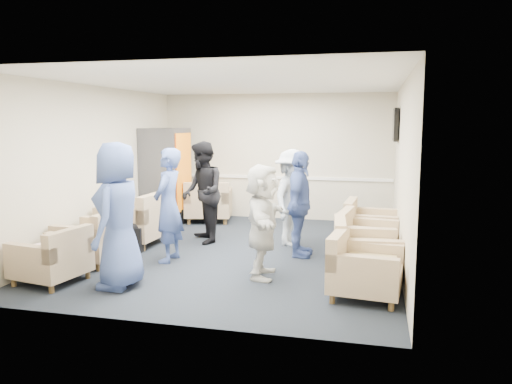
% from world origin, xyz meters
% --- Properties ---
extents(floor, '(6.00, 6.00, 0.00)m').
position_xyz_m(floor, '(0.00, 0.00, 0.00)').
color(floor, black).
rests_on(floor, ground).
extents(ceiling, '(6.00, 6.00, 0.00)m').
position_xyz_m(ceiling, '(0.00, 0.00, 2.70)').
color(ceiling, silver).
rests_on(ceiling, back_wall).
extents(back_wall, '(5.00, 0.02, 2.70)m').
position_xyz_m(back_wall, '(0.00, 3.00, 1.35)').
color(back_wall, beige).
rests_on(back_wall, floor).
extents(front_wall, '(5.00, 0.02, 2.70)m').
position_xyz_m(front_wall, '(0.00, -3.00, 1.35)').
color(front_wall, beige).
rests_on(front_wall, floor).
extents(left_wall, '(0.02, 6.00, 2.70)m').
position_xyz_m(left_wall, '(-2.50, 0.00, 1.35)').
color(left_wall, beige).
rests_on(left_wall, floor).
extents(right_wall, '(0.02, 6.00, 2.70)m').
position_xyz_m(right_wall, '(2.50, 0.00, 1.35)').
color(right_wall, beige).
rests_on(right_wall, floor).
extents(chair_rail, '(4.98, 0.04, 0.06)m').
position_xyz_m(chair_rail, '(0.00, 2.98, 0.90)').
color(chair_rail, white).
rests_on(chair_rail, back_wall).
extents(tv, '(0.10, 1.00, 0.58)m').
position_xyz_m(tv, '(2.44, 1.80, 2.05)').
color(tv, black).
rests_on(tv, right_wall).
extents(armchair_left_near, '(0.91, 0.91, 0.63)m').
position_xyz_m(armchair_left_near, '(-1.94, -2.08, 0.31)').
color(armchair_left_near, tan).
rests_on(armchair_left_near, floor).
extents(armchair_left_mid, '(0.91, 0.91, 0.68)m').
position_xyz_m(armchair_left_mid, '(-1.92, -1.11, 0.34)').
color(armchair_left_mid, tan).
rests_on(armchair_left_mid, floor).
extents(armchair_left_far, '(0.99, 0.99, 0.76)m').
position_xyz_m(armchair_left_far, '(-1.85, 0.08, 0.38)').
color(armchair_left_far, tan).
rests_on(armchair_left_far, floor).
extents(armchair_right_near, '(0.91, 0.91, 0.66)m').
position_xyz_m(armchair_right_near, '(1.99, -1.68, 0.33)').
color(armchair_right_near, tan).
rests_on(armchair_right_near, floor).
extents(armchair_right_midnear, '(0.93, 0.93, 0.69)m').
position_xyz_m(armchair_right_midnear, '(1.98, -0.97, 0.34)').
color(armchair_right_midnear, tan).
rests_on(armchair_right_midnear, floor).
extents(armchair_right_midfar, '(0.93, 0.93, 0.66)m').
position_xyz_m(armchair_right_midfar, '(1.98, -0.11, 0.33)').
color(armchair_right_midfar, tan).
rests_on(armchair_right_midfar, floor).
extents(armchair_right_far, '(0.91, 0.91, 0.68)m').
position_xyz_m(armchair_right_far, '(2.03, 0.74, 0.34)').
color(armchair_right_far, tan).
rests_on(armchair_right_far, floor).
extents(armchair_corner, '(1.10, 1.10, 0.74)m').
position_xyz_m(armchair_corner, '(-1.30, 2.27, 0.37)').
color(armchair_corner, tan).
rests_on(armchair_corner, floor).
extents(vending_machine, '(0.80, 0.93, 1.97)m').
position_xyz_m(vending_machine, '(-2.09, 1.93, 0.99)').
color(vending_machine, '#52525A').
rests_on(vending_machine, floor).
extents(backpack, '(0.28, 0.20, 0.49)m').
position_xyz_m(backpack, '(-1.66, -0.36, 0.25)').
color(backpack, black).
rests_on(backpack, floor).
extents(pillow, '(0.43, 0.49, 0.12)m').
position_xyz_m(pillow, '(-1.94, -2.07, 0.48)').
color(pillow, white).
rests_on(pillow, armchair_left_near).
extents(person_front_left, '(0.64, 0.94, 1.86)m').
position_xyz_m(person_front_left, '(-1.02, -2.00, 0.93)').
color(person_front_left, '#3E5394').
rests_on(person_front_left, floor).
extents(person_mid_left, '(0.41, 0.63, 1.72)m').
position_xyz_m(person_mid_left, '(-0.89, -0.75, 0.86)').
color(person_mid_left, '#3E5394').
rests_on(person_mid_left, floor).
extents(person_back_left, '(1.01, 1.08, 1.77)m').
position_xyz_m(person_back_left, '(-0.79, 0.50, 0.89)').
color(person_back_left, black).
rests_on(person_back_left, floor).
extents(person_back_right, '(0.79, 1.15, 1.64)m').
position_xyz_m(person_back_right, '(0.74, 0.68, 0.82)').
color(person_back_right, silver).
rests_on(person_back_right, floor).
extents(person_mid_right, '(0.41, 0.97, 1.66)m').
position_xyz_m(person_mid_right, '(0.98, -0.01, 0.83)').
color(person_mid_right, '#3E5394').
rests_on(person_mid_right, floor).
extents(person_front_right, '(0.61, 1.47, 1.54)m').
position_xyz_m(person_front_right, '(0.66, -1.18, 0.77)').
color(person_front_right, silver).
rests_on(person_front_right, floor).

